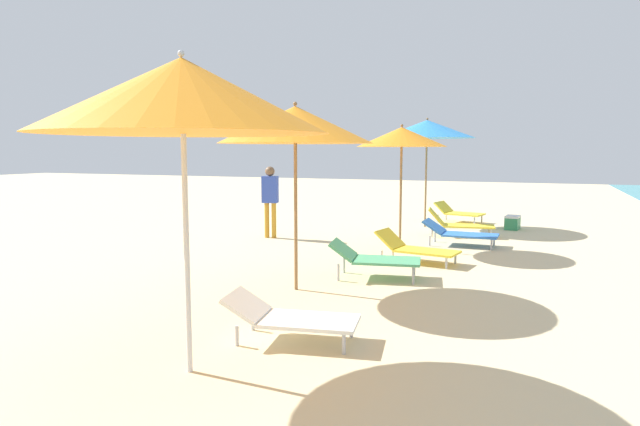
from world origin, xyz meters
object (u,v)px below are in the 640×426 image
at_px(umbrella_fifth, 402,137).
at_px(cooler_box, 512,222).
at_px(lounger_third_shoreside, 290,317).
at_px(lounger_farthest_inland, 459,223).
at_px(lounger_fifth_inland, 416,248).
at_px(lounger_fifth_shoreside, 459,233).
at_px(umbrella_third, 182,96).
at_px(lounger_fourth_shoreside, 374,258).
at_px(person_walking_near, 270,195).
at_px(lounger_farthest_shoreside, 458,212).
at_px(umbrella_fourth, 295,125).
at_px(umbrella_farthest, 427,129).

height_order(umbrella_fifth, cooler_box, umbrella_fifth).
bearing_deg(lounger_third_shoreside, lounger_farthest_inland, 75.10).
xyz_separation_m(lounger_third_shoreside, lounger_fifth_inland, (0.36, 4.61, 0.00)).
xyz_separation_m(umbrella_fifth, lounger_fifth_shoreside, (1.08, 0.90, -2.03)).
xyz_separation_m(umbrella_third, lounger_fourth_shoreside, (0.52, 4.21, -2.18)).
height_order(umbrella_third, lounger_fifth_inland, umbrella_third).
bearing_deg(person_walking_near, lounger_fourth_shoreside, -143.91).
bearing_deg(lounger_farthest_inland, lounger_third_shoreside, -103.52).
bearing_deg(umbrella_fifth, cooler_box, 62.58).
xyz_separation_m(umbrella_fifth, lounger_farthest_shoreside, (0.52, 4.80, -2.01)).
bearing_deg(cooler_box, person_walking_near, -145.56).
xyz_separation_m(lounger_farthest_shoreside, lounger_farthest_inland, (0.36, -2.57, 0.01)).
xyz_separation_m(umbrella_fourth, umbrella_fifth, (0.63, 3.80, -0.09)).
bearing_deg(lounger_fifth_inland, umbrella_fourth, -105.59).
bearing_deg(umbrella_third, umbrella_fourth, 96.19).
relative_size(umbrella_third, cooler_box, 5.37).
xyz_separation_m(lounger_fifth_inland, umbrella_farthest, (-0.76, 4.72, 2.33)).
xyz_separation_m(person_walking_near, cooler_box, (5.21, 3.57, -0.83)).
distance_m(lounger_fifth_inland, lounger_farthest_shoreside, 6.00).
distance_m(lounger_third_shoreside, lounger_fifth_shoreside, 6.77).
height_order(umbrella_fifth, umbrella_farthest, umbrella_farthest).
bearing_deg(lounger_fourth_shoreside, person_walking_near, 127.88).
distance_m(person_walking_near, cooler_box, 6.37).
relative_size(lounger_fifth_inland, person_walking_near, 0.93).
distance_m(umbrella_fifth, lounger_farthest_shoreside, 5.23).
distance_m(lounger_farthest_shoreside, person_walking_near, 5.85).
height_order(lounger_fifth_shoreside, lounger_farthest_inland, lounger_farthest_inland).
xyz_separation_m(lounger_fourth_shoreside, lounger_fifth_shoreside, (0.85, 3.58, -0.05)).
distance_m(umbrella_fourth, lounger_farthest_inland, 6.56).
xyz_separation_m(lounger_fourth_shoreside, umbrella_farthest, (-0.41, 6.20, 2.27)).
bearing_deg(umbrella_farthest, lounger_third_shoreside, -87.53).
bearing_deg(umbrella_fourth, person_walking_near, 121.73).
distance_m(lounger_third_shoreside, umbrella_fifth, 6.16).
bearing_deg(lounger_farthest_shoreside, lounger_third_shoreside, -78.34).
relative_size(lounger_fifth_inland, cooler_box, 2.87).
distance_m(lounger_fourth_shoreside, lounger_fifth_shoreside, 3.68).
height_order(lounger_fourth_shoreside, lounger_farthest_inland, lounger_farthest_inland).
bearing_deg(person_walking_near, lounger_farthest_inland, -77.48).
bearing_deg(person_walking_near, lounger_third_shoreside, -163.42).
distance_m(lounger_third_shoreside, umbrella_fourth, 3.05).
height_order(umbrella_third, lounger_farthest_inland, umbrella_third).
bearing_deg(umbrella_farthest, lounger_fifth_shoreside, -64.31).
distance_m(lounger_third_shoreside, lounger_fourth_shoreside, 3.13).
height_order(umbrella_fourth, lounger_fifth_inland, umbrella_fourth).
bearing_deg(lounger_farthest_shoreside, umbrella_farthest, -105.34).
xyz_separation_m(lounger_third_shoreside, umbrella_fifth, (-0.23, 5.81, 2.04)).
bearing_deg(lounger_farthest_shoreside, umbrella_fourth, -84.36).
height_order(lounger_fifth_inland, umbrella_farthest, umbrella_farthest).
distance_m(umbrella_fourth, lounger_fourth_shoreside, 2.51).
height_order(lounger_fifth_shoreside, lounger_fifth_inland, lounger_fifth_inland).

